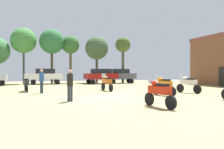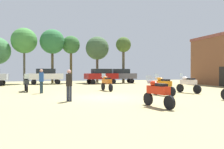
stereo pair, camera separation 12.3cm
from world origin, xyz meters
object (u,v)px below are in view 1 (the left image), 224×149
at_px(motorcycle_5, 26,83).
at_px(motorcycle_8, 107,82).
at_px(motorcycle_4, 159,92).
at_px(car_4, 120,75).
at_px(tree_3, 70,45).
at_px(car_2, 101,75).
at_px(person_1, 42,79).
at_px(tree_6, 97,48).
at_px(tree_8, 24,41).
at_px(person_2, 70,83).
at_px(tree_1, 123,46).
at_px(tree_4, 52,42).
at_px(car_3, 45,75).
at_px(motorcycle_3, 163,85).
at_px(motorcycle_6, 188,83).

height_order(motorcycle_5, motorcycle_8, motorcycle_8).
xyz_separation_m(motorcycle_4, motorcycle_8, (-0.03, 9.24, 0.01)).
bearing_deg(car_4, tree_3, 70.80).
height_order(car_2, person_1, car_2).
bearing_deg(tree_6, tree_8, -179.65).
relative_size(car_2, person_2, 2.63).
height_order(person_2, tree_8, tree_8).
height_order(car_4, person_1, car_4).
distance_m(motorcycle_4, tree_6, 23.90).
bearing_deg(car_2, tree_1, -71.93).
xyz_separation_m(car_4, tree_6, (-2.78, 2.59, 3.89)).
relative_size(motorcycle_8, tree_3, 0.32).
distance_m(motorcycle_8, car_4, 12.60).
bearing_deg(person_2, tree_8, 137.32).
relative_size(tree_4, tree_6, 1.11).
bearing_deg(car_3, motorcycle_3, -157.41).
bearing_deg(person_2, motorcycle_4, -4.93).
bearing_deg(tree_1, tree_6, 159.86).
height_order(motorcycle_8, car_2, car_2).
bearing_deg(car_4, motorcycle_8, 160.71).
height_order(motorcycle_6, car_4, car_4).
distance_m(person_2, tree_3, 21.06).
distance_m(car_2, person_2, 17.82).
height_order(motorcycle_8, person_2, person_2).
height_order(person_2, tree_1, tree_1).
bearing_deg(motorcycle_3, tree_1, 64.01).
height_order(tree_1, tree_6, tree_6).
bearing_deg(person_1, motorcycle_3, -84.08).
bearing_deg(motorcycle_8, tree_6, 71.54).
bearing_deg(tree_6, person_1, -116.36).
distance_m(car_4, tree_3, 8.34).
distance_m(motorcycle_8, tree_4, 15.50).
bearing_deg(motorcycle_5, motorcycle_6, 149.57).
height_order(motorcycle_5, car_2, car_2).
xyz_separation_m(motorcycle_5, person_1, (1.24, -1.93, 0.34)).
bearing_deg(person_2, motorcycle_8, 94.36).
distance_m(car_2, car_3, 7.22).
xyz_separation_m(car_3, tree_6, (7.31, 2.36, 3.89)).
distance_m(motorcycle_5, tree_3, 15.00).
relative_size(tree_1, tree_6, 0.98).
height_order(motorcycle_8, tree_4, tree_4).
bearing_deg(car_2, car_3, 71.71).
relative_size(car_2, tree_4, 0.60).
bearing_deg(tree_8, tree_3, 2.74).
height_order(person_1, person_2, person_1).
bearing_deg(person_1, tree_4, 26.95).
xyz_separation_m(motorcycle_5, car_2, (8.55, 9.77, 0.46)).
bearing_deg(car_2, tree_6, -12.93).
bearing_deg(tree_8, car_3, -39.27).
distance_m(motorcycle_3, motorcycle_5, 10.88).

